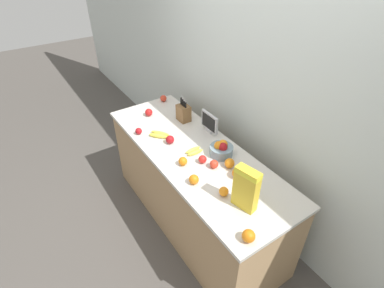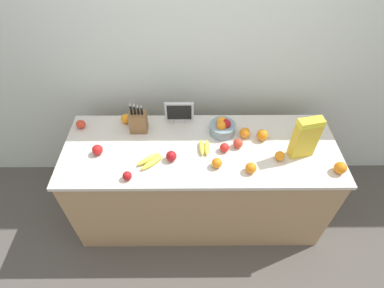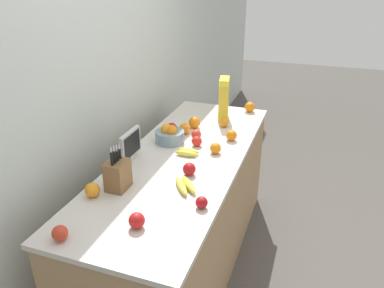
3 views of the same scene
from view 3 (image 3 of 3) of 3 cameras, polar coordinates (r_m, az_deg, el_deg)
The scene contains 22 objects.
ground_plane at distance 2.97m, azimuth -1.14°, elevation -17.61°, with size 14.00×14.00×0.00m, color #514C47.
wall_back at distance 2.56m, azimuth -14.06°, elevation 8.10°, with size 9.00×0.06×2.60m.
counter at distance 2.69m, azimuth -1.23°, elevation -10.48°, with size 2.11×0.76×0.91m.
knife_block at distance 2.10m, azimuth -11.27°, elevation -4.59°, with size 0.13×0.11×0.27m.
small_monitor at distance 2.38m, azimuth -9.33°, elevation -0.15°, with size 0.23×0.03×0.20m.
cereal_box at distance 3.01m, azimuth 4.87°, elevation 7.10°, with size 0.19×0.11×0.34m.
fruit_bowl at distance 2.63m, azimuth -3.41°, elevation 1.47°, with size 0.21×0.21×0.14m.
banana_bunch_left at distance 2.09m, azimuth -1.08°, elevation -6.30°, with size 0.20×0.19×0.04m.
banana_bunch_right at distance 2.46m, azimuth -0.72°, elevation -1.25°, with size 0.08×0.15×0.04m.
apple_by_knife_block at distance 2.68m, azimuth 0.64°, elevation 1.46°, with size 0.07×0.07×0.07m, color red.
apple_rear at distance 1.82m, azimuth -19.49°, elevation -12.69°, with size 0.07×0.07×0.07m, color red.
apple_rightmost at distance 2.57m, azimuth 0.74°, elevation 0.42°, with size 0.07×0.07×0.07m, color red.
apple_near_bananas at distance 1.93m, azimuth 1.47°, elevation -8.90°, with size 0.06×0.06×0.06m, color #A31419.
apple_front at distance 2.21m, azimuth -0.42°, elevation -3.84°, with size 0.08×0.08×0.08m, color #A31419.
apple_middle at distance 1.81m, azimuth -8.42°, elevation -11.46°, with size 0.08×0.08×0.08m, color red.
orange_front_center at distance 2.47m, azimuth 3.60°, elevation -0.65°, with size 0.07×0.07×0.07m, color orange.
orange_mid_left at distance 2.67m, azimuth 6.02°, elevation 1.33°, with size 0.08×0.08×0.08m, color orange.
orange_back_center at distance 2.08m, azimuth -14.94°, elevation -6.79°, with size 0.08×0.08×0.08m, color orange.
orange_front_left at distance 2.87m, azimuth 0.38°, elevation 3.33°, with size 0.09×0.09×0.09m, color orange.
orange_near_bowl at distance 3.24m, azimuth 8.80°, elevation 5.59°, with size 0.09×0.09×0.09m, color orange.
orange_front_right at distance 2.77m, azimuth -1.10°, elevation 2.38°, with size 0.08×0.08×0.08m, color orange.
orange_mid_right at distance 2.90m, azimuth 4.92°, elevation 3.29°, with size 0.07×0.07×0.07m, color orange.
Camera 3 is at (-2.04, -0.78, 2.02)m, focal length 35.00 mm.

